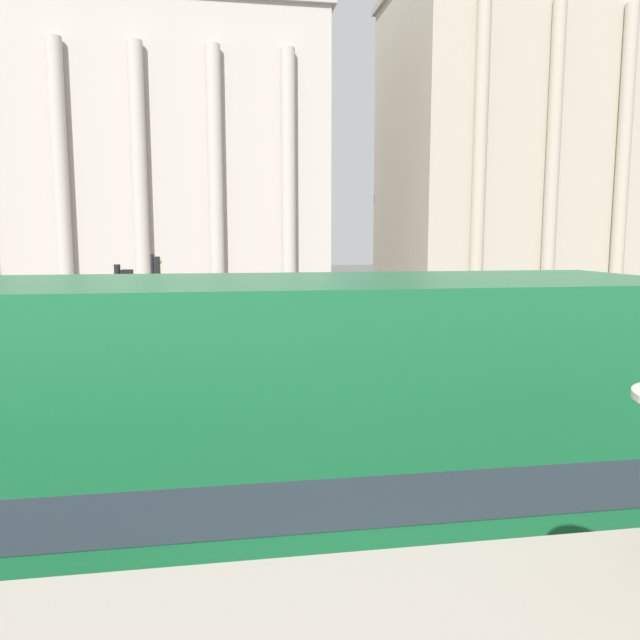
{
  "coord_description": "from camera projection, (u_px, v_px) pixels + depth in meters",
  "views": [
    {
      "loc": [
        -1.08,
        -2.52,
        4.55
      ],
      "look_at": [
        1.85,
        15.24,
        2.16
      ],
      "focal_mm": 35.0,
      "sensor_mm": 36.0,
      "label": 1
    }
  ],
  "objects": [
    {
      "name": "pedestrian_black",
      "position": [
        511.0,
        361.0,
        17.85
      ],
      "size": [
        0.32,
        0.32,
        1.8
      ],
      "rotation": [
        0.0,
        0.0,
        2.87
      ],
      "color": "#282B33",
      "rests_on": "ground_plane"
    },
    {
      "name": "pedestrian_grey",
      "position": [
        336.0,
        327.0,
        25.07
      ],
      "size": [
        0.32,
        0.32,
        1.7
      ],
      "rotation": [
        0.0,
        0.0,
        5.73
      ],
      "color": "#282B33",
      "rests_on": "ground_plane"
    },
    {
      "name": "traffic_light_mid",
      "position": [
        408.0,
        319.0,
        18.23
      ],
      "size": [
        0.42,
        0.24,
        3.32
      ],
      "color": "black",
      "rests_on": "ground_plane"
    },
    {
      "name": "plaza_building_right",
      "position": [
        592.0,
        145.0,
        49.09
      ],
      "size": [
        32.22,
        15.65,
        23.5
      ],
      "color": "#B2A893",
      "rests_on": "ground_plane"
    },
    {
      "name": "pedestrian_red",
      "position": [
        491.0,
        346.0,
        20.56
      ],
      "size": [
        0.32,
        0.32,
        1.73
      ],
      "rotation": [
        0.0,
        0.0,
        0.5
      ],
      "color": "#282B33",
      "rests_on": "ground_plane"
    },
    {
      "name": "car_navy",
      "position": [
        153.0,
        352.0,
        21.02
      ],
      "size": [
        4.2,
        1.93,
        1.35
      ],
      "rotation": [
        0.0,
        0.0,
        1.46
      ],
      "color": "black",
      "rests_on": "ground_plane"
    },
    {
      "name": "plaza_building_left",
      "position": [
        118.0,
        164.0,
        43.69
      ],
      "size": [
        28.73,
        14.36,
        19.31
      ],
      "color": "#BCB2A8",
      "rests_on": "ground_plane"
    },
    {
      "name": "traffic_light_far",
      "position": [
        155.0,
        291.0,
        23.4
      ],
      "size": [
        0.42,
        0.24,
        3.94
      ],
      "color": "black",
      "rests_on": "ground_plane"
    },
    {
      "name": "double_decker_bus",
      "position": [
        148.0,
        468.0,
        6.06
      ],
      "size": [
        10.43,
        2.74,
        4.14
      ],
      "rotation": [
        0.0,
        0.0,
        -0.01
      ],
      "color": "black",
      "rests_on": "ground_plane"
    },
    {
      "name": "car_white",
      "position": [
        247.0,
        314.0,
        31.5
      ],
      "size": [
        4.2,
        1.93,
        1.35
      ],
      "rotation": [
        0.0,
        0.0,
        5.6
      ],
      "color": "black",
      "rests_on": "ground_plane"
    },
    {
      "name": "traffic_light_near",
      "position": [
        124.0,
        338.0,
        11.97
      ],
      "size": [
        0.42,
        0.24,
        4.04
      ],
      "color": "black",
      "rests_on": "ground_plane"
    }
  ]
}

